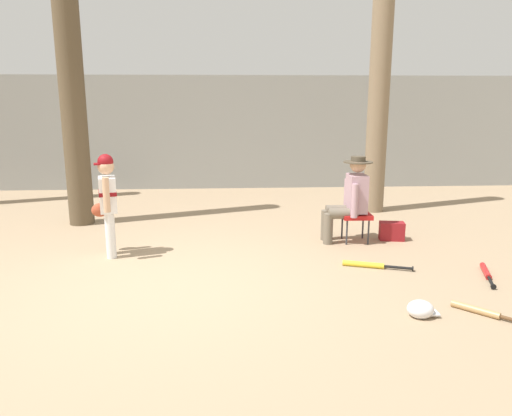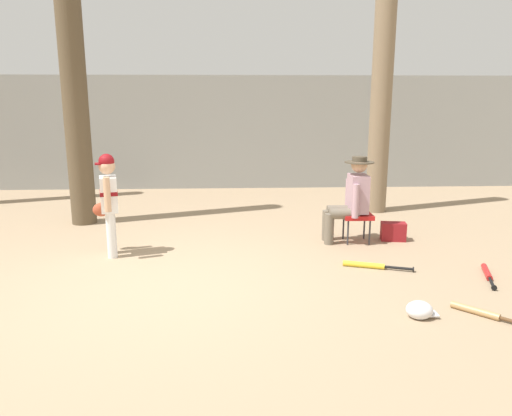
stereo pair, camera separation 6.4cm
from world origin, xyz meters
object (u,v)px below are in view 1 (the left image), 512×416
object	(u,v)px
young_ballplayer	(107,199)
handbag_beside_stool	(392,231)
bat_yellow_trainer	(369,265)
bat_red_barrel	(486,273)
batting_helmet_white	(421,309)
folding_stool	(356,216)
seated_spectator	(349,197)
tree_near_player	(69,51)
bat_wood_tan	(482,311)
tree_behind_spectator	(380,74)

from	to	relation	value
young_ballplayer	handbag_beside_stool	distance (m)	3.90
young_ballplayer	bat_yellow_trainer	distance (m)	3.31
bat_red_barrel	batting_helmet_white	bearing A→B (deg)	-139.23
folding_stool	bat_yellow_trainer	size ratio (longest dim) A/B	0.52
seated_spectator	bat_red_barrel	xyz separation A→B (m)	(1.25, -1.43, -0.61)
tree_near_player	bat_red_barrel	world-z (taller)	tree_near_player
tree_near_player	young_ballplayer	size ratio (longest dim) A/B	4.52
bat_yellow_trainer	batting_helmet_white	size ratio (longest dim) A/B	2.74
seated_spectator	handbag_beside_stool	xyz separation A→B (m)	(0.64, 0.04, -0.51)
folding_stool	bat_red_barrel	world-z (taller)	folding_stool
tree_near_player	bat_wood_tan	bearing A→B (deg)	-38.19
folding_stool	handbag_beside_stool	distance (m)	0.59
tree_behind_spectator	batting_helmet_white	size ratio (longest dim) A/B	18.35
handbag_beside_stool	batting_helmet_white	distance (m)	2.54
folding_stool	bat_red_barrel	bearing A→B (deg)	-51.17
tree_behind_spectator	bat_wood_tan	xyz separation A→B (m)	(-0.26, -4.33, -2.34)
young_ballplayer	bat_wood_tan	distance (m)	4.39
young_ballplayer	bat_wood_tan	world-z (taller)	young_ballplayer
bat_wood_tan	bat_red_barrel	bearing A→B (deg)	59.91
folding_stool	bat_wood_tan	world-z (taller)	folding_stool
bat_red_barrel	seated_spectator	bearing A→B (deg)	131.12
tree_near_player	bat_yellow_trainer	size ratio (longest dim) A/B	7.46
batting_helmet_white	tree_near_player	bearing A→B (deg)	138.02
tree_behind_spectator	folding_stool	size ratio (longest dim) A/B	12.92
bat_yellow_trainer	tree_behind_spectator	bearing A→B (deg)	72.61
bat_yellow_trainer	batting_helmet_white	distance (m)	1.35
folding_stool	bat_red_barrel	distance (m)	1.86
young_ballplayer	seated_spectator	distance (m)	3.22
young_ballplayer	bat_wood_tan	size ratio (longest dim) A/B	2.28
seated_spectator	bat_yellow_trainer	xyz separation A→B (m)	(-0.01, -1.09, -0.61)
young_ballplayer	folding_stool	xyz separation A→B (m)	(3.28, 0.45, -0.38)
seated_spectator	handbag_beside_stool	bearing A→B (deg)	3.65
bat_wood_tan	batting_helmet_white	world-z (taller)	batting_helmet_white
tree_behind_spectator	bat_red_barrel	world-z (taller)	tree_behind_spectator
tree_behind_spectator	folding_stool	distance (m)	2.88
handbag_beside_stool	young_ballplayer	bearing A→B (deg)	-172.68
handbag_beside_stool	bat_yellow_trainer	distance (m)	1.31
tree_behind_spectator	bat_yellow_trainer	distance (m)	3.91
batting_helmet_white	bat_red_barrel	bearing A→B (deg)	40.77
bat_wood_tan	batting_helmet_white	distance (m)	0.59
folding_stool	batting_helmet_white	world-z (taller)	folding_stool
tree_near_player	handbag_beside_stool	size ratio (longest dim) A/B	17.36
seated_spectator	tree_near_player	bearing A→B (deg)	162.55
bat_yellow_trainer	bat_red_barrel	size ratio (longest dim) A/B	1.12
handbag_beside_stool	bat_wood_tan	world-z (taller)	handbag_beside_stool
folding_stool	bat_yellow_trainer	bearing A→B (deg)	-95.86
tree_behind_spectator	bat_yellow_trainer	world-z (taller)	tree_behind_spectator
young_ballplayer	folding_stool	world-z (taller)	young_ballplayer
folding_stool	batting_helmet_white	xyz separation A→B (m)	(-0.02, -2.43, -0.29)
young_ballplayer	batting_helmet_white	world-z (taller)	young_ballplayer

